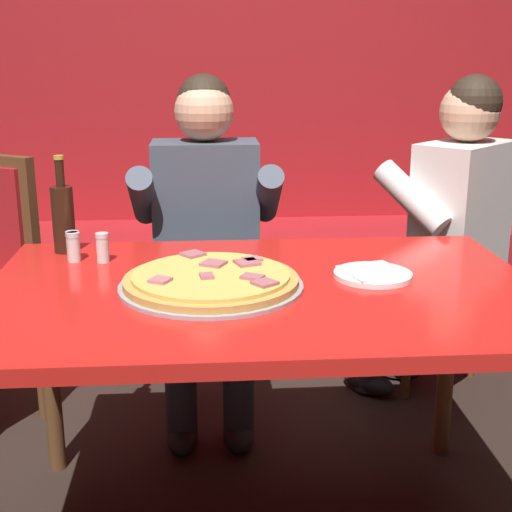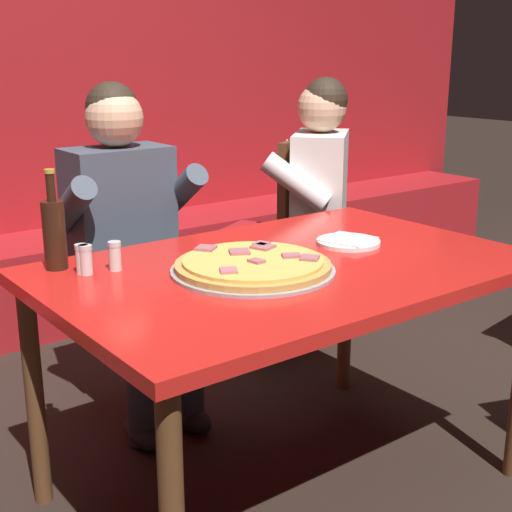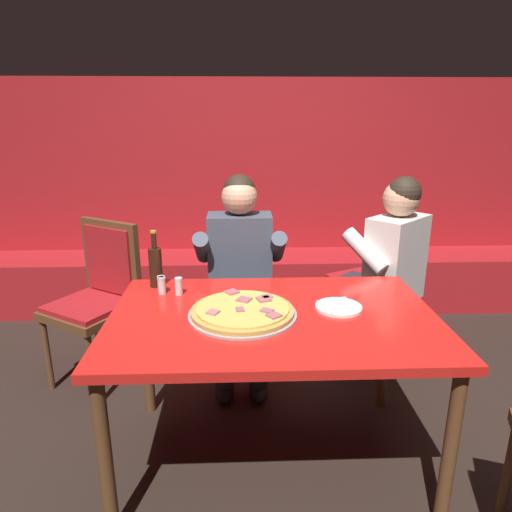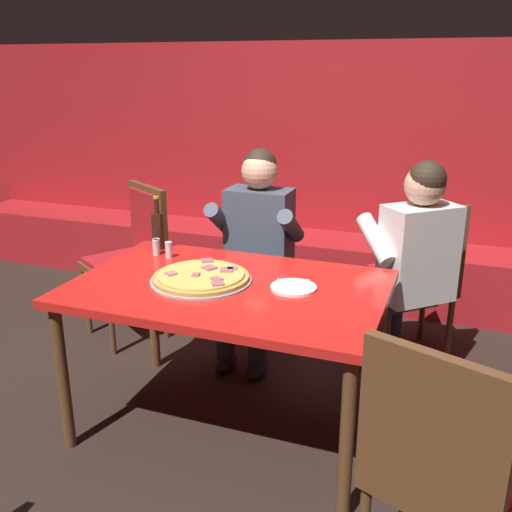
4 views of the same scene
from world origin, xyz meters
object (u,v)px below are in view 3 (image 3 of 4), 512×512
object	(u,v)px
pizza	(243,311)
beer_bottle	(156,266)
diner_standing_companion	(382,268)
main_dining_table	(273,330)
shaker_parmesan	(161,285)
dining_chair_far_left	(376,275)
dining_chair_near_left	(99,291)
diner_seated_blue_shirt	(240,273)
shaker_black_pepper	(162,286)
shaker_oregano	(179,287)
plate_white_paper	(339,307)

from	to	relation	value
pizza	beer_bottle	world-z (taller)	beer_bottle
diner_standing_companion	main_dining_table	bearing A→B (deg)	-132.84
main_dining_table	shaker_parmesan	size ratio (longest dim) A/B	16.68
pizza	dining_chair_far_left	xyz separation A→B (m)	(0.90, 1.01, -0.20)
dining_chair_near_left	diner_seated_blue_shirt	bearing A→B (deg)	-2.85
dining_chair_far_left	shaker_black_pepper	bearing A→B (deg)	-150.09
shaker_parmesan	dining_chair_near_left	world-z (taller)	dining_chair_near_left
pizza	shaker_oregano	distance (m)	0.40
main_dining_table	shaker_parmesan	distance (m)	0.61
beer_bottle	diner_standing_companion	xyz separation A→B (m)	(1.30, 0.42, -0.17)
diner_seated_blue_shirt	dining_chair_near_left	xyz separation A→B (m)	(-0.85, 0.04, -0.12)
beer_bottle	shaker_parmesan	size ratio (longest dim) A/B	3.40
main_dining_table	diner_standing_companion	bearing A→B (deg)	47.16
shaker_black_pepper	dining_chair_near_left	xyz separation A→B (m)	(-0.47, 0.51, -0.22)
shaker_oregano	pizza	bearing A→B (deg)	-39.47
dining_chair_far_left	dining_chair_near_left	bearing A→B (deg)	-172.53
shaker_oregano	dining_chair_near_left	world-z (taller)	dining_chair_near_left
diner_seated_blue_shirt	dining_chair_near_left	bearing A→B (deg)	177.15
beer_bottle	shaker_oregano	distance (m)	0.19
beer_bottle	shaker_parmesan	bearing A→B (deg)	-66.75
diner_standing_companion	plate_white_paper	bearing A→B (deg)	-120.18
plate_white_paper	shaker_oregano	xyz separation A→B (m)	(-0.74, 0.20, 0.03)
shaker_parmesan	diner_seated_blue_shirt	size ratio (longest dim) A/B	0.07
pizza	diner_standing_companion	size ratio (longest dim) A/B	0.37
main_dining_table	dining_chair_near_left	xyz separation A→B (m)	(-1.00, 0.77, -0.11)
shaker_black_pepper	main_dining_table	bearing A→B (deg)	-26.40
beer_bottle	diner_seated_blue_shirt	world-z (taller)	diner_seated_blue_shirt
shaker_parmesan	shaker_oregano	xyz separation A→B (m)	(0.09, -0.03, 0.00)
main_dining_table	shaker_black_pepper	bearing A→B (deg)	153.60
plate_white_paper	shaker_oregano	world-z (taller)	shaker_oregano
beer_bottle	diner_seated_blue_shirt	distance (m)	0.58
shaker_parmesan	dining_chair_far_left	bearing A→B (deg)	29.31
dining_chair_near_left	dining_chair_far_left	xyz separation A→B (m)	(1.76, 0.23, -0.00)
main_dining_table	plate_white_paper	distance (m)	0.31
shaker_parmesan	shaker_oregano	size ratio (longest dim) A/B	1.00
dining_chair_far_left	diner_standing_companion	world-z (taller)	diner_standing_companion
plate_white_paper	shaker_parmesan	size ratio (longest dim) A/B	2.44
main_dining_table	shaker_oregano	distance (m)	0.52
main_dining_table	pizza	xyz separation A→B (m)	(-0.13, -0.01, 0.09)
dining_chair_near_left	shaker_parmesan	bearing A→B (deg)	-46.74
shaker_parmesan	dining_chair_far_left	distance (m)	1.50
shaker_parmesan	dining_chair_near_left	xyz separation A→B (m)	(-0.47, 0.50, -0.22)
beer_bottle	shaker_parmesan	xyz separation A→B (m)	(0.04, -0.09, -0.07)
plate_white_paper	beer_bottle	bearing A→B (deg)	159.85
diner_standing_companion	shaker_parmesan	bearing A→B (deg)	-157.94
dining_chair_far_left	pizza	bearing A→B (deg)	-131.70
main_dining_table	shaker_black_pepper	size ratio (longest dim) A/B	16.68
beer_bottle	dining_chair_near_left	bearing A→B (deg)	136.59
plate_white_paper	shaker_oregano	distance (m)	0.77
shaker_black_pepper	diner_seated_blue_shirt	world-z (taller)	diner_seated_blue_shirt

